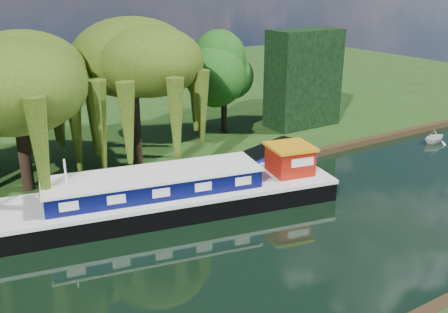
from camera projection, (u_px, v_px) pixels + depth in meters
ground at (177, 269)px, 22.34m from camera, size 120.00×120.00×0.00m
far_bank at (22, 108)px, 49.44m from camera, size 120.00×52.00×0.45m
dutch_barge at (176, 194)px, 27.73m from camera, size 19.07×7.78×3.93m
narrowboat at (254, 168)px, 32.38m from camera, size 12.55×5.54×1.82m
white_cruiser at (434, 143)px, 39.55m from camera, size 2.32×2.01×1.20m
willow_left at (14, 85)px, 27.63m from camera, size 7.22×7.22×8.65m
willow_right at (132, 71)px, 31.41m from camera, size 7.14×7.14×8.70m
tree_far_right at (224, 72)px, 39.36m from camera, size 4.29×4.29×7.02m
conifer_hedge at (303, 78)px, 41.50m from camera, size 6.00×3.00×8.00m
lamppost at (104, 151)px, 30.17m from camera, size 0.36×0.36×2.56m
mooring_posts at (102, 189)px, 28.48m from camera, size 19.16×0.16×1.00m
reeds_near at (421, 296)px, 19.52m from camera, size 33.70×1.50×1.10m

